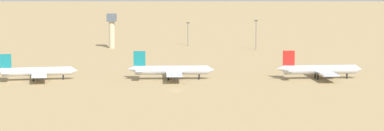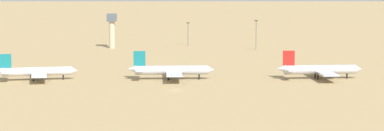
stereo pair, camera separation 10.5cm
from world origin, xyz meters
TOP-DOWN VIEW (x-y plane):
  - ground at (0.00, 0.00)m, footprint 4000.00×4000.00m
  - parked_jet_teal_3 at (-54.55, 26.40)m, footprint 32.07×27.35m
  - parked_jet_teal_4 at (-2.04, 27.62)m, footprint 34.32×28.76m
  - parked_jet_red_5 at (56.57, 28.03)m, footprint 34.58×29.14m
  - control_tower at (-34.87, 147.70)m, footprint 5.20×5.20m
  - light_pole_west at (6.60, 159.19)m, footprint 1.80×0.50m
  - light_pole_mid at (42.56, 137.65)m, footprint 1.80×0.50m

SIDE VIEW (x-z plane):
  - ground at x=0.00m, z-range 0.00..0.00m
  - parked_jet_teal_3 at x=-54.55m, z-range -1.83..8.79m
  - parked_jet_teal_4 at x=-2.04m, z-range -1.96..9.40m
  - parked_jet_red_5 at x=56.57m, z-range -1.97..9.45m
  - light_pole_west at x=6.60m, z-range 1.17..14.30m
  - light_pole_mid at x=42.56m, z-range 1.21..17.07m
  - control_tower at x=-34.87m, z-range 1.94..20.67m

